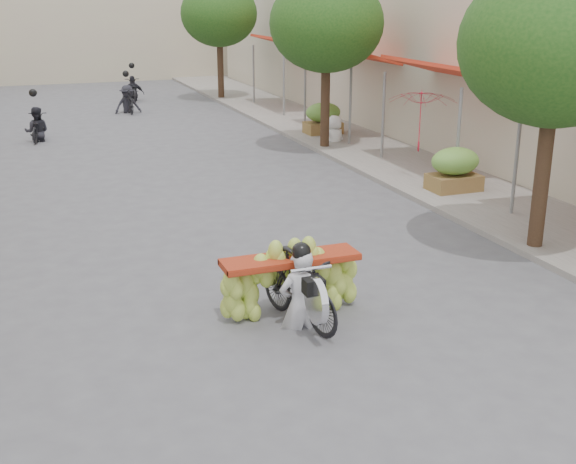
% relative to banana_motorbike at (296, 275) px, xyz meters
% --- Properties ---
extents(ground, '(120.00, 120.00, 0.00)m').
position_rel_banana_motorbike_xyz_m(ground, '(-0.10, -2.74, -0.71)').
color(ground, '#55555A').
rests_on(ground, ground).
extents(sidewalk_right, '(4.00, 60.00, 0.12)m').
position_rel_banana_motorbike_xyz_m(sidewalk_right, '(6.90, 12.26, -0.65)').
color(sidewalk_right, gray).
rests_on(sidewalk_right, ground).
extents(shophouse_row_right, '(9.77, 40.00, 6.00)m').
position_rel_banana_motorbike_xyz_m(shophouse_row_right, '(11.90, 11.26, 2.29)').
color(shophouse_row_right, beige).
rests_on(shophouse_row_right, ground).
extents(far_building, '(20.00, 6.00, 7.00)m').
position_rel_banana_motorbike_xyz_m(far_building, '(-0.10, 35.26, 2.79)').
color(far_building, '#BFB397').
rests_on(far_building, ground).
extents(street_tree_near, '(3.40, 3.40, 5.25)m').
position_rel_banana_motorbike_xyz_m(street_tree_near, '(5.30, 1.26, 3.07)').
color(street_tree_near, '#3A2719').
rests_on(street_tree_near, ground).
extents(street_tree_mid, '(3.40, 3.40, 5.25)m').
position_rel_banana_motorbike_xyz_m(street_tree_mid, '(5.30, 11.26, 3.07)').
color(street_tree_mid, '#3A2719').
rests_on(street_tree_mid, ground).
extents(street_tree_far, '(3.40, 3.40, 5.25)m').
position_rel_banana_motorbike_xyz_m(street_tree_far, '(5.30, 23.26, 3.07)').
color(street_tree_far, '#3A2719').
rests_on(street_tree_far, ground).
extents(produce_crate_mid, '(1.20, 0.88, 1.16)m').
position_rel_banana_motorbike_xyz_m(produce_crate_mid, '(6.10, 5.26, -0.00)').
color(produce_crate_mid, brown).
rests_on(produce_crate_mid, ground).
extents(produce_crate_far, '(1.20, 0.88, 1.16)m').
position_rel_banana_motorbike_xyz_m(produce_crate_far, '(6.10, 13.26, -0.00)').
color(produce_crate_far, brown).
rests_on(produce_crate_far, ground).
extents(banana_motorbike, '(2.20, 1.95, 2.16)m').
position_rel_banana_motorbike_xyz_m(banana_motorbike, '(0.00, 0.00, 0.00)').
color(banana_motorbike, black).
rests_on(banana_motorbike, ground).
extents(market_umbrella, '(2.13, 2.13, 1.57)m').
position_rel_banana_motorbike_xyz_m(market_umbrella, '(5.89, 6.56, 1.67)').
color(market_umbrella, '#AE1728').
rests_on(market_umbrella, ground).
extents(pedestrian, '(0.93, 0.74, 1.65)m').
position_rel_banana_motorbike_xyz_m(pedestrian, '(5.93, 11.88, 0.23)').
color(pedestrian, white).
rests_on(pedestrian, ground).
extents(bg_motorbike_a, '(0.87, 1.63, 1.95)m').
position_rel_banana_motorbike_xyz_m(bg_motorbike_a, '(-3.02, 15.86, 0.04)').
color(bg_motorbike_a, black).
rests_on(bg_motorbike_a, ground).
extents(bg_motorbike_b, '(1.10, 1.87, 1.95)m').
position_rel_banana_motorbike_xyz_m(bg_motorbike_b, '(0.69, 20.80, 0.12)').
color(bg_motorbike_b, black).
rests_on(bg_motorbike_b, ground).
extents(bg_motorbike_c, '(1.01, 1.74, 1.95)m').
position_rel_banana_motorbike_xyz_m(bg_motorbike_c, '(1.47, 24.30, 0.07)').
color(bg_motorbike_c, black).
rests_on(bg_motorbike_c, ground).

